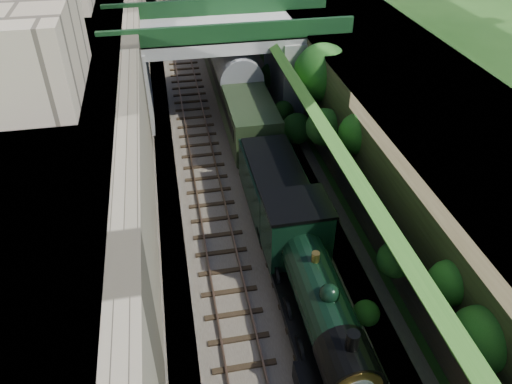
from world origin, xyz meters
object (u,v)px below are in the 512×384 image
Objects in this scene: road_bridge at (231,57)px; tree at (323,74)px; tender at (274,190)px; locomotive at (314,289)px.

road_bridge reaches higher than tree.
tender is (0.26, -12.74, -2.46)m from road_bridge.
tree is 1.10× the size of tender.
road_bridge is 12.98m from tender.
tree is 15.62m from locomotive.
tree is (4.97, -5.47, 0.57)m from road_bridge.
tree is 0.65× the size of locomotive.
road_bridge is 20.23m from locomotive.
road_bridge is 2.67× the size of tender.
road_bridge is 7.41m from tree.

